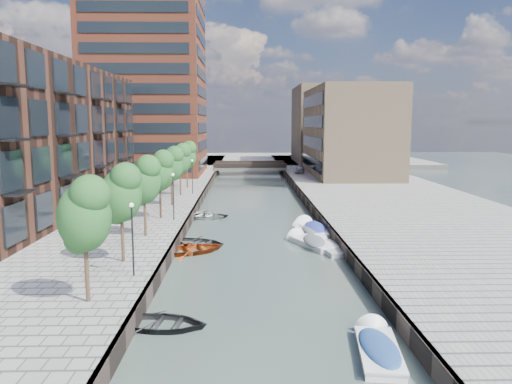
{
  "coord_description": "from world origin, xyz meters",
  "views": [
    {
      "loc": [
        -1.0,
        -19.09,
        9.49
      ],
      "look_at": [
        0.0,
        23.69,
        3.5
      ],
      "focal_mm": 35.0,
      "sensor_mm": 36.0,
      "label": 1
    }
  ],
  "objects_px": {
    "tree_4": "(171,164)",
    "sloop_2": "(192,253)",
    "tree_3": "(160,170)",
    "tree_6": "(187,155)",
    "tree_2": "(144,179)",
    "sloop_1": "(199,245)",
    "tree_0": "(84,213)",
    "bridge": "(250,167)",
    "motorboat_3": "(313,229)",
    "sloop_3": "(201,218)",
    "motorboat_2": "(328,248)",
    "motorboat_1": "(311,242)",
    "sloop_0": "(162,328)",
    "sloop_4": "(207,218)",
    "tree_5": "(180,159)",
    "car": "(300,169)",
    "tree_1": "(121,192)",
    "motorboat_0": "(377,348)",
    "motorboat_4": "(309,231)"
  },
  "relations": [
    {
      "from": "tree_0",
      "to": "tree_3",
      "type": "bearing_deg",
      "value": 90.0
    },
    {
      "from": "tree_3",
      "to": "tree_6",
      "type": "height_order",
      "value": "same"
    },
    {
      "from": "tree_5",
      "to": "motorboat_2",
      "type": "distance_m",
      "value": 26.13
    },
    {
      "from": "sloop_2",
      "to": "motorboat_1",
      "type": "relative_size",
      "value": 0.89
    },
    {
      "from": "tree_4",
      "to": "tree_6",
      "type": "relative_size",
      "value": 1.0
    },
    {
      "from": "tree_5",
      "to": "motorboat_3",
      "type": "relative_size",
      "value": 1.02
    },
    {
      "from": "tree_4",
      "to": "car",
      "type": "relative_size",
      "value": 1.67
    },
    {
      "from": "tree_6",
      "to": "bridge",
      "type": "bearing_deg",
      "value": 71.9
    },
    {
      "from": "tree_0",
      "to": "motorboat_0",
      "type": "xyz_separation_m",
      "value": [
        13.02,
        -3.56,
        -5.12
      ]
    },
    {
      "from": "sloop_0",
      "to": "sloop_4",
      "type": "height_order",
      "value": "sloop_4"
    },
    {
      "from": "sloop_1",
      "to": "tree_1",
      "type": "bearing_deg",
      "value": 176.46
    },
    {
      "from": "bridge",
      "to": "tree_2",
      "type": "relative_size",
      "value": 2.18
    },
    {
      "from": "sloop_0",
      "to": "motorboat_3",
      "type": "distance_m",
      "value": 22.7
    },
    {
      "from": "tree_1",
      "to": "car",
      "type": "height_order",
      "value": "tree_1"
    },
    {
      "from": "tree_3",
      "to": "motorboat_3",
      "type": "bearing_deg",
      "value": -5.97
    },
    {
      "from": "tree_3",
      "to": "sloop_3",
      "type": "bearing_deg",
      "value": 56.76
    },
    {
      "from": "motorboat_0",
      "to": "car",
      "type": "height_order",
      "value": "car"
    },
    {
      "from": "tree_5",
      "to": "motorboat_1",
      "type": "distance_m",
      "value": 24.44
    },
    {
      "from": "sloop_3",
      "to": "motorboat_2",
      "type": "relative_size",
      "value": 1.05
    },
    {
      "from": "sloop_4",
      "to": "motorboat_0",
      "type": "relative_size",
      "value": 0.91
    },
    {
      "from": "tree_0",
      "to": "motorboat_1",
      "type": "relative_size",
      "value": 1.11
    },
    {
      "from": "sloop_1",
      "to": "sloop_2",
      "type": "xyz_separation_m",
      "value": [
        -0.25,
        -2.33,
        0.0
      ]
    },
    {
      "from": "motorboat_3",
      "to": "tree_1",
      "type": "bearing_deg",
      "value": -136.97
    },
    {
      "from": "motorboat_3",
      "to": "tree_0",
      "type": "bearing_deg",
      "value": -124.54
    },
    {
      "from": "tree_6",
      "to": "sloop_2",
      "type": "bearing_deg",
      "value": -82.89
    },
    {
      "from": "tree_6",
      "to": "sloop_1",
      "type": "xyz_separation_m",
      "value": [
        3.92,
        -27.05,
        -5.31
      ]
    },
    {
      "from": "tree_2",
      "to": "sloop_4",
      "type": "height_order",
      "value": "tree_2"
    },
    {
      "from": "car",
      "to": "tree_1",
      "type": "bearing_deg",
      "value": -96.47
    },
    {
      "from": "motorboat_1",
      "to": "motorboat_2",
      "type": "xyz_separation_m",
      "value": [
        1.13,
        -1.31,
        -0.12
      ]
    },
    {
      "from": "tree_4",
      "to": "motorboat_1",
      "type": "xyz_separation_m",
      "value": [
        12.64,
        -13.28,
        -5.1
      ]
    },
    {
      "from": "tree_4",
      "to": "sloop_2",
      "type": "bearing_deg",
      "value": -76.59
    },
    {
      "from": "bridge",
      "to": "sloop_3",
      "type": "relative_size",
      "value": 2.6
    },
    {
      "from": "sloop_1",
      "to": "motorboat_3",
      "type": "distance_m",
      "value": 10.64
    },
    {
      "from": "motorboat_4",
      "to": "tree_1",
      "type": "bearing_deg",
      "value": -137.78
    },
    {
      "from": "sloop_3",
      "to": "car",
      "type": "bearing_deg",
      "value": 0.34
    },
    {
      "from": "tree_3",
      "to": "tree_6",
      "type": "relative_size",
      "value": 1.0
    },
    {
      "from": "sloop_2",
      "to": "motorboat_1",
      "type": "distance_m",
      "value": 9.22
    },
    {
      "from": "tree_3",
      "to": "tree_6",
      "type": "distance_m",
      "value": 21.0
    },
    {
      "from": "tree_2",
      "to": "tree_6",
      "type": "bearing_deg",
      "value": 90.0
    },
    {
      "from": "motorboat_1",
      "to": "sloop_3",
      "type": "bearing_deg",
      "value": 130.47
    },
    {
      "from": "tree_4",
      "to": "bridge",
      "type": "bearing_deg",
      "value": 78.0
    },
    {
      "from": "tree_1",
      "to": "sloop_0",
      "type": "bearing_deg",
      "value": -65.21
    },
    {
      "from": "tree_5",
      "to": "motorboat_3",
      "type": "bearing_deg",
      "value": -48.81
    },
    {
      "from": "bridge",
      "to": "motorboat_1",
      "type": "bearing_deg",
      "value": -85.55
    },
    {
      "from": "tree_3",
      "to": "sloop_2",
      "type": "relative_size",
      "value": 1.24
    },
    {
      "from": "motorboat_2",
      "to": "sloop_4",
      "type": "bearing_deg",
      "value": 128.73
    },
    {
      "from": "tree_2",
      "to": "sloop_1",
      "type": "relative_size",
      "value": 1.39
    },
    {
      "from": "tree_0",
      "to": "sloop_2",
      "type": "height_order",
      "value": "tree_0"
    },
    {
      "from": "sloop_3",
      "to": "car",
      "type": "distance_m",
      "value": 37.32
    },
    {
      "from": "motorboat_1",
      "to": "car",
      "type": "distance_m",
      "value": 46.0
    }
  ]
}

